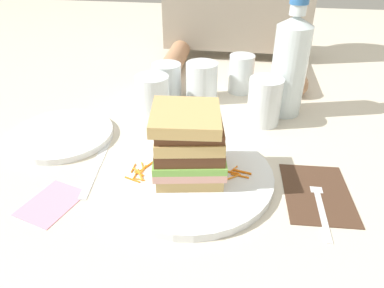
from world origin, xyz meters
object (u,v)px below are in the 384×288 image
Objects in this scene: main_plate at (189,176)px; napkin_pink at (51,203)px; napkin_dark at (317,193)px; side_plate at (62,134)px; fork at (320,200)px; empty_tumbler_2 at (202,81)px; knife at (96,166)px; sandwich at (189,144)px; empty_tumbler_1 at (241,74)px; empty_tumbler_0 at (167,80)px; juice_glass at (264,104)px; water_bottle at (290,65)px; empty_tumbler_3 at (153,93)px.

napkin_pink is (-0.21, -0.10, -0.01)m from main_plate.
side_plate is at bearing 167.94° from napkin_dark.
empty_tumbler_2 is at bearing 123.58° from fork.
empty_tumbler_2 is 0.47m from napkin_pink.
empty_tumbler_2 is at bearing 64.07° from knife.
sandwich reaches higher than napkin_dark.
sandwich is 0.40m from empty_tumbler_1.
sandwich is at bearing -3.92° from knife.
empty_tumbler_0 is (-0.33, 0.35, 0.04)m from napkin_dark.
empty_tumbler_1 reaches higher than knife.
knife is at bearing 176.26° from main_plate.
knife is at bearing -123.20° from empty_tumbler_1.
empty_tumbler_0 is 0.86× the size of napkin_pink.
empty_tumbler_0 reaches higher than napkin_pink.
empty_tumbler_2 is 0.99× the size of napkin_pink.
fork is 1.59× the size of juice_glass.
fork reaches higher than napkin_dark.
water_bottle is (0.36, 0.28, 0.11)m from knife.
napkin_dark is at bearing -69.58° from juice_glass.
empty_tumbler_0 is 0.84× the size of empty_tumbler_1.
napkin_pink is (-0.34, -0.32, -0.04)m from juice_glass.
water_bottle is (0.18, 0.29, 0.11)m from main_plate.
knife is (-0.39, 0.02, 0.00)m from napkin_dark.
napkin_dark is 0.77× the size of knife.
napkin_pink is (-0.03, -0.11, -0.00)m from knife.
napkin_dark is at bearing -70.32° from empty_tumbler_1.
empty_tumbler_1 is at bearing 109.68° from napkin_dark.
fork reaches higher than napkin_pink.
fork is 0.34m from water_bottle.
sandwich is 1.64× the size of empty_tumbler_0.
side_plate is (-0.11, 0.09, 0.01)m from knife.
empty_tumbler_3 is (0.05, 0.24, 0.04)m from knife.
juice_glass is (0.31, 0.22, 0.04)m from knife.
fork is 0.83× the size of knife.
empty_tumbler_0 reaches higher than napkin_dark.
sandwich is at bearing 172.65° from fork.
sandwich is 0.29m from empty_tumbler_3.
knife is at bearing -144.68° from juice_glass.
napkin_pink is at bearing -155.51° from main_plate.
sandwich reaches higher than knife.
juice_glass reaches higher than empty_tumbler_2.
main_plate reaches higher than fork.
water_bottle is 0.16m from empty_tumbler_1.
empty_tumbler_1 is 0.57m from napkin_pink.
napkin_dark is at bearing -12.06° from side_plate.
empty_tumbler_0 is (-0.11, 0.35, 0.03)m from main_plate.
empty_tumbler_0 is 0.45m from napkin_pink.
knife is at bearing 176.08° from sandwich.
empty_tumbler_3 is at bearing 174.26° from juice_glass.
water_bottle reaches higher than juice_glass.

